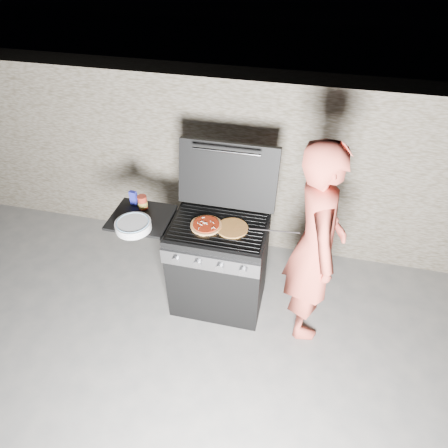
% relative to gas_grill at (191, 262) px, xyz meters
% --- Properties ---
extents(ground, '(50.00, 50.00, 0.00)m').
position_rel_gas_grill_xyz_m(ground, '(0.25, 0.00, -0.46)').
color(ground, '#555454').
extents(stone_wall, '(8.00, 0.35, 1.80)m').
position_rel_gas_grill_xyz_m(stone_wall, '(0.25, 1.05, 0.44)').
color(stone_wall, slate).
rests_on(stone_wall, ground).
extents(gas_grill, '(1.34, 0.79, 0.91)m').
position_rel_gas_grill_xyz_m(gas_grill, '(0.00, 0.00, 0.00)').
color(gas_grill, black).
rests_on(gas_grill, ground).
extents(pizza_topped, '(0.30, 0.30, 0.03)m').
position_rel_gas_grill_xyz_m(pizza_topped, '(0.15, -0.01, 0.47)').
color(pizza_topped, tan).
rests_on(pizza_topped, gas_grill).
extents(pizza_plain, '(0.30, 0.30, 0.01)m').
position_rel_gas_grill_xyz_m(pizza_plain, '(0.37, 0.00, 0.46)').
color(pizza_plain, gold).
rests_on(pizza_plain, gas_grill).
extents(sauce_jar, '(0.10, 0.10, 0.12)m').
position_rel_gas_grill_xyz_m(sauce_jar, '(-0.44, 0.11, 0.51)').
color(sauce_jar, maroon).
rests_on(sauce_jar, gas_grill).
extents(blue_carton, '(0.07, 0.04, 0.13)m').
position_rel_gas_grill_xyz_m(blue_carton, '(-0.54, 0.15, 0.51)').
color(blue_carton, navy).
rests_on(blue_carton, gas_grill).
extents(plate_stack, '(0.33, 0.33, 0.07)m').
position_rel_gas_grill_xyz_m(plate_stack, '(-0.41, -0.17, 0.48)').
color(plate_stack, silver).
rests_on(plate_stack, gas_grill).
extents(person, '(0.55, 0.73, 1.80)m').
position_rel_gas_grill_xyz_m(person, '(1.03, -0.04, 0.45)').
color(person, '#D35240').
rests_on(person, ground).
extents(tongs, '(0.41, 0.06, 0.08)m').
position_rel_gas_grill_xyz_m(tongs, '(0.70, 0.00, 0.50)').
color(tongs, black).
rests_on(tongs, gas_grill).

